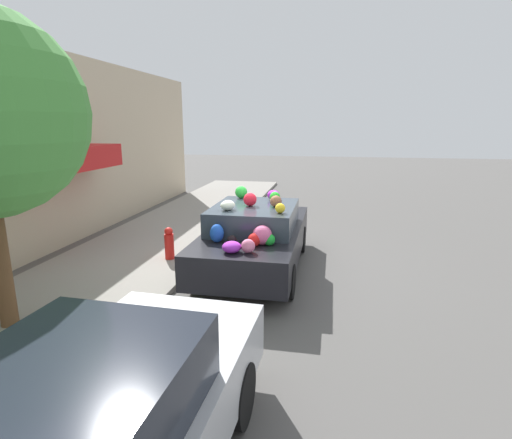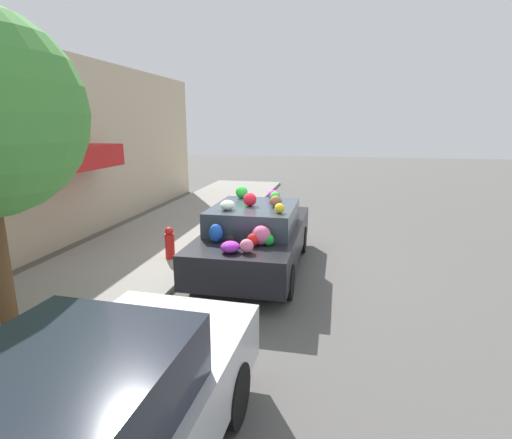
# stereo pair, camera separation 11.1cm
# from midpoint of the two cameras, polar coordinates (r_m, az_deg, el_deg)

# --- Properties ---
(ground_plane) EXTENTS (60.00, 60.00, 0.00)m
(ground_plane) POSITION_cam_midpoint_polar(r_m,az_deg,el_deg) (8.46, -0.49, -6.98)
(ground_plane) COLOR #565451
(sidewalk_curb) EXTENTS (24.00, 3.20, 0.11)m
(sidewalk_curb) POSITION_cam_midpoint_polar(r_m,az_deg,el_deg) (9.35, -16.96, -5.20)
(sidewalk_curb) COLOR gray
(sidewalk_curb) RESTS_ON ground
(building_facade) EXTENTS (18.00, 1.20, 4.66)m
(building_facade) POSITION_cam_midpoint_polar(r_m,az_deg,el_deg) (10.20, -28.90, 8.27)
(building_facade) COLOR #C6B293
(building_facade) RESTS_ON ground
(fire_hydrant) EXTENTS (0.20, 0.20, 0.70)m
(fire_hydrant) POSITION_cam_midpoint_polar(r_m,az_deg,el_deg) (8.81, -11.87, -3.30)
(fire_hydrant) COLOR red
(fire_hydrant) RESTS_ON sidewalk_curb
(art_car) EXTENTS (4.26, 1.85, 1.65)m
(art_car) POSITION_cam_midpoint_polar(r_m,az_deg,el_deg) (8.16, 0.31, -2.26)
(art_car) COLOR black
(art_car) RESTS_ON ground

